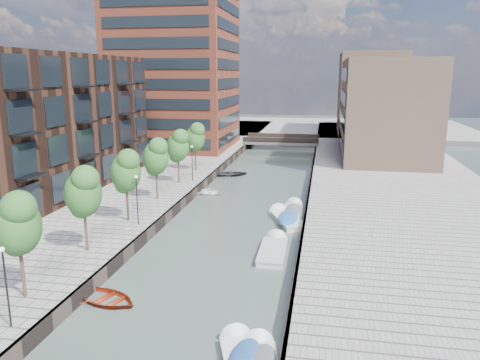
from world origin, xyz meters
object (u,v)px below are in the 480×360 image
(tree_1, at_px, (17,222))
(sloop_4, at_px, (231,175))
(motorboat_4, at_px, (293,211))
(car, at_px, (353,150))
(sloop_2, at_px, (107,302))
(motorboat_2, at_px, (274,250))
(tree_4, at_px, (156,156))
(tree_5, at_px, (178,145))
(sloop_3, at_px, (208,194))
(tree_3, at_px, (126,170))
(tree_6, at_px, (195,137))
(bridge, at_px, (282,141))
(motorboat_3, at_px, (286,219))
(tree_2, at_px, (83,190))

(tree_1, xyz_separation_m, sloop_4, (4.16, 37.28, -5.31))
(motorboat_4, bearing_deg, car, 76.25)
(sloop_2, relative_size, motorboat_2, 0.75)
(sloop_4, bearing_deg, tree_4, 144.36)
(tree_5, bearing_deg, sloop_4, 65.86)
(tree_5, relative_size, sloop_3, 1.44)
(tree_1, relative_size, sloop_2, 1.43)
(tree_3, relative_size, tree_6, 1.00)
(bridge, xyz_separation_m, motorboat_2, (4.06, -49.37, -1.28))
(tree_3, bearing_deg, sloop_2, -72.44)
(tree_5, relative_size, motorboat_2, 1.08)
(sloop_4, xyz_separation_m, motorboat_4, (9.15, -15.33, 0.21))
(tree_4, distance_m, tree_6, 14.00)
(tree_5, height_order, motorboat_3, tree_5)
(motorboat_2, bearing_deg, motorboat_3, 87.59)
(sloop_4, bearing_deg, motorboat_4, -170.49)
(sloop_3, bearing_deg, tree_4, 168.23)
(tree_3, bearing_deg, motorboat_3, 21.76)
(tree_1, bearing_deg, tree_2, 90.00)
(bridge, distance_m, sloop_4, 24.15)
(tree_5, xyz_separation_m, sloop_4, (4.16, 9.28, -5.31))
(tree_5, distance_m, sloop_4, 11.47)
(sloop_2, bearing_deg, car, 0.54)
(motorboat_4, relative_size, car, 1.27)
(sloop_3, distance_m, sloop_4, 9.99)
(tree_5, bearing_deg, tree_3, -90.00)
(tree_6, height_order, motorboat_2, tree_6)
(tree_1, distance_m, tree_2, 7.00)
(motorboat_3, xyz_separation_m, motorboat_4, (0.43, 2.81, -0.02))
(tree_2, height_order, sloop_4, tree_2)
(tree_6, bearing_deg, sloop_3, -65.51)
(sloop_2, xyz_separation_m, sloop_4, (0.35, 35.30, 0.00))
(bridge, bearing_deg, motorboat_2, -85.30)
(tree_4, xyz_separation_m, motorboat_4, (13.31, 0.95, -5.10))
(tree_4, bearing_deg, motorboat_2, -36.73)
(tree_3, relative_size, tree_4, 1.00)
(bridge, distance_m, tree_5, 34.30)
(bridge, xyz_separation_m, tree_4, (-8.50, -40.00, 3.92))
(tree_3, bearing_deg, tree_6, 90.00)
(sloop_2, relative_size, motorboat_4, 0.81)
(motorboat_3, bearing_deg, sloop_3, 138.92)
(motorboat_2, xyz_separation_m, motorboat_4, (0.75, 10.32, 0.10))
(bridge, relative_size, tree_6, 2.18)
(tree_3, relative_size, motorboat_2, 1.08)
(tree_2, height_order, sloop_2, tree_2)
(sloop_2, xyz_separation_m, motorboat_3, (9.07, 17.16, 0.23))
(tree_3, relative_size, car, 1.47)
(sloop_2, relative_size, sloop_3, 1.01)
(sloop_3, relative_size, motorboat_2, 0.75)
(sloop_4, bearing_deg, tree_5, 134.55)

